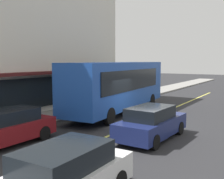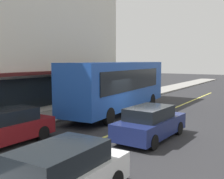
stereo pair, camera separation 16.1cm
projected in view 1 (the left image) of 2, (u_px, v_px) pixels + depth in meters
The scene contains 10 objects.
ground at pixel (139, 123), 16.10m from camera, with size 120.00×120.00×0.00m, color #28282B.
sidewalk at pixel (68, 112), 18.97m from camera, with size 80.00×2.82×0.15m, color gray.
lane_centre_stripe at pixel (139, 123), 16.10m from camera, with size 36.00×0.16×0.01m, color #D8D14C.
bus at pixel (119, 84), 19.04m from camera, with size 11.29×3.37×3.50m.
traffic_light at pixel (135, 72), 25.47m from camera, with size 0.30×0.52×3.20m.
car_maroon at pixel (6, 128), 11.89m from camera, with size 4.32×1.89×1.52m.
car_white at pixel (61, 178), 6.77m from camera, with size 4.33×1.91×1.52m.
car_navy at pixel (151, 123), 12.77m from camera, with size 4.36×1.98×1.52m.
pedestrian_waiting at pixel (67, 97), 17.81m from camera, with size 0.34×0.34×1.84m.
pedestrian_by_curb at pixel (104, 89), 23.31m from camera, with size 0.34×0.34×1.73m.
Camera 1 is at (-14.25, -7.03, 3.62)m, focal length 44.29 mm.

